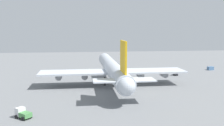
{
  "coord_description": "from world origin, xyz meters",
  "views": [
    {
      "loc": [
        -99.48,
        12.54,
        22.32
      ],
      "look_at": [
        0.0,
        0.0,
        8.42
      ],
      "focal_mm": 40.3,
      "sensor_mm": 36.0,
      "label": 1
    }
  ],
  "objects_px": {
    "pushback_tractor": "(176,73)",
    "safety_cone_nose": "(105,70)",
    "cargo_airplane": "(112,69)",
    "baggage_tug": "(23,113)",
    "fuel_truck": "(92,72)",
    "cargo_container_fore": "(210,68)"
  },
  "relations": [
    {
      "from": "pushback_tractor",
      "to": "safety_cone_nose",
      "type": "xyz_separation_m",
      "value": [
        17.15,
        32.26,
        -0.77
      ]
    },
    {
      "from": "pushback_tractor",
      "to": "safety_cone_nose",
      "type": "relative_size",
      "value": 6.52
    },
    {
      "from": "fuel_truck",
      "to": "cargo_airplane",
      "type": "bearing_deg",
      "value": -163.2
    },
    {
      "from": "fuel_truck",
      "to": "baggage_tug",
      "type": "relative_size",
      "value": 1.1
    },
    {
      "from": "baggage_tug",
      "to": "pushback_tractor",
      "type": "bearing_deg",
      "value": -49.59
    },
    {
      "from": "pushback_tractor",
      "to": "fuel_truck",
      "type": "height_order",
      "value": "pushback_tractor"
    },
    {
      "from": "baggage_tug",
      "to": "fuel_truck",
      "type": "bearing_deg",
      "value": -18.31
    },
    {
      "from": "baggage_tug",
      "to": "cargo_container_fore",
      "type": "distance_m",
      "value": 104.93
    },
    {
      "from": "pushback_tractor",
      "to": "baggage_tug",
      "type": "distance_m",
      "value": 78.4
    },
    {
      "from": "cargo_airplane",
      "to": "baggage_tug",
      "type": "distance_m",
      "value": 45.56
    },
    {
      "from": "pushback_tractor",
      "to": "cargo_container_fore",
      "type": "xyz_separation_m",
      "value": [
        12.2,
        -24.19,
        -0.18
      ]
    },
    {
      "from": "pushback_tractor",
      "to": "safety_cone_nose",
      "type": "height_order",
      "value": "pushback_tractor"
    },
    {
      "from": "pushback_tractor",
      "to": "baggage_tug",
      "type": "relative_size",
      "value": 1.0
    },
    {
      "from": "cargo_airplane",
      "to": "cargo_container_fore",
      "type": "distance_m",
      "value": 62.97
    },
    {
      "from": "cargo_container_fore",
      "to": "safety_cone_nose",
      "type": "distance_m",
      "value": 56.67
    },
    {
      "from": "cargo_container_fore",
      "to": "safety_cone_nose",
      "type": "height_order",
      "value": "cargo_container_fore"
    },
    {
      "from": "fuel_truck",
      "to": "safety_cone_nose",
      "type": "bearing_deg",
      "value": -44.0
    },
    {
      "from": "cargo_airplane",
      "to": "baggage_tug",
      "type": "xyz_separation_m",
      "value": [
        -36.26,
        27.14,
        -4.97
      ]
    },
    {
      "from": "baggage_tug",
      "to": "safety_cone_nose",
      "type": "bearing_deg",
      "value": -21.98
    },
    {
      "from": "safety_cone_nose",
      "to": "pushback_tractor",
      "type": "bearing_deg",
      "value": -117.99
    },
    {
      "from": "cargo_airplane",
      "to": "baggage_tug",
      "type": "height_order",
      "value": "cargo_airplane"
    },
    {
      "from": "cargo_airplane",
      "to": "baggage_tug",
      "type": "bearing_deg",
      "value": 143.19
    }
  ]
}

